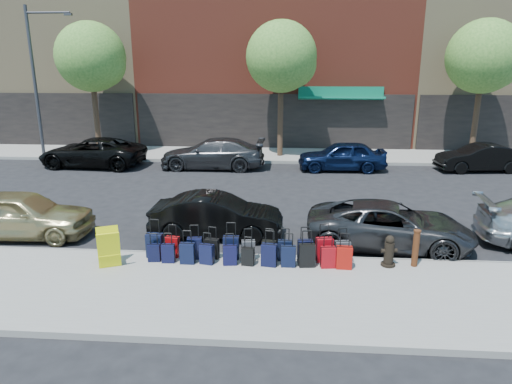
# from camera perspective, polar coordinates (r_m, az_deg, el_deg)

# --- Properties ---
(ground) EXTENTS (120.00, 120.00, 0.00)m
(ground) POSITION_cam_1_polar(r_m,az_deg,el_deg) (16.80, 0.52, -2.15)
(ground) COLOR black
(ground) RESTS_ON ground
(sidewalk_near) EXTENTS (60.00, 4.00, 0.15)m
(sidewalk_near) POSITION_cam_1_polar(r_m,az_deg,el_deg) (10.79, -1.77, -12.44)
(sidewalk_near) COLOR gray
(sidewalk_near) RESTS_ON ground
(sidewalk_far) EXTENTS (60.00, 4.00, 0.15)m
(sidewalk_far) POSITION_cam_1_polar(r_m,az_deg,el_deg) (26.47, 1.93, 4.67)
(sidewalk_far) COLOR gray
(sidewalk_far) RESTS_ON ground
(curb_near) EXTENTS (60.00, 0.08, 0.15)m
(curb_near) POSITION_cam_1_polar(r_m,az_deg,el_deg) (12.60, -0.81, -8.11)
(curb_near) COLOR gray
(curb_near) RESTS_ON ground
(curb_far) EXTENTS (60.00, 0.08, 0.15)m
(curb_far) POSITION_cam_1_polar(r_m,az_deg,el_deg) (24.49, 1.74, 3.76)
(curb_far) COLOR gray
(curb_far) RESTS_ON ground
(building_left) EXTENTS (15.00, 12.12, 16.00)m
(building_left) POSITION_cam_1_polar(r_m,az_deg,el_deg) (38.07, -23.69, 18.78)
(building_left) COLOR #95815B
(building_left) RESTS_ON ground
(tree_left) EXTENTS (3.80, 3.80, 7.27)m
(tree_left) POSITION_cam_1_polar(r_m,az_deg,el_deg) (27.68, -19.66, 15.41)
(tree_left) COLOR black
(tree_left) RESTS_ON sidewalk_far
(tree_center) EXTENTS (3.80, 3.80, 7.27)m
(tree_center) POSITION_cam_1_polar(r_m,az_deg,el_deg) (25.45, 3.51, 16.30)
(tree_center) COLOR black
(tree_center) RESTS_ON sidewalk_far
(tree_right) EXTENTS (3.80, 3.80, 7.27)m
(tree_right) POSITION_cam_1_polar(r_m,az_deg,el_deg) (27.39, 26.84, 14.66)
(tree_right) COLOR black
(tree_right) RESTS_ON sidewalk_far
(streetlight) EXTENTS (2.59, 0.18, 8.00)m
(streetlight) POSITION_cam_1_polar(r_m,az_deg,el_deg) (28.35, -25.68, 13.25)
(streetlight) COLOR #333338
(streetlight) RESTS_ON sidewalk_far
(suitcase_front_0) EXTENTS (0.45, 0.27, 1.05)m
(suitcase_front_0) POSITION_cam_1_polar(r_m,az_deg,el_deg) (12.59, -12.54, -6.52)
(suitcase_front_0) COLOR black
(suitcase_front_0) RESTS_ON sidewalk_near
(suitcase_front_1) EXTENTS (0.40, 0.26, 0.89)m
(suitcase_front_1) POSITION_cam_1_polar(r_m,az_deg,el_deg) (12.54, -10.41, -6.73)
(suitcase_front_1) COLOR maroon
(suitcase_front_1) RESTS_ON sidewalk_near
(suitcase_front_2) EXTENTS (0.41, 0.26, 0.93)m
(suitcase_front_2) POSITION_cam_1_polar(r_m,az_deg,el_deg) (12.32, -7.67, -6.96)
(suitcase_front_2) COLOR black
(suitcase_front_2) RESTS_ON sidewalk_near
(suitcase_front_3) EXTENTS (0.39, 0.25, 0.87)m
(suitcase_front_3) POSITION_cam_1_polar(r_m,az_deg,el_deg) (12.30, -5.50, -7.03)
(suitcase_front_3) COLOR black
(suitcase_front_3) RESTS_ON sidewalk_near
(suitcase_front_4) EXTENTS (0.42, 0.24, 1.00)m
(suitcase_front_4) POSITION_cam_1_polar(r_m,az_deg,el_deg) (12.20, -3.13, -6.95)
(suitcase_front_4) COLOR black
(suitcase_front_4) RESTS_ON sidewalk_near
(suitcase_front_5) EXTENTS (0.38, 0.25, 0.86)m
(suitcase_front_5) POSITION_cam_1_polar(r_m,az_deg,el_deg) (12.15, -0.97, -7.27)
(suitcase_front_5) COLOR #3C3C41
(suitcase_front_5) RESTS_ON sidewalk_near
(suitcase_front_6) EXTENTS (0.39, 0.25, 0.87)m
(suitcase_front_6) POSITION_cam_1_polar(r_m,az_deg,el_deg) (12.13, 1.60, -7.31)
(suitcase_front_6) COLOR black
(suitcase_front_6) RESTS_ON sidewalk_near
(suitcase_front_7) EXTENTS (0.37, 0.21, 0.88)m
(suitcase_front_7) POSITION_cam_1_polar(r_m,az_deg,el_deg) (12.15, 3.61, -7.27)
(suitcase_front_7) COLOR black
(suitcase_front_7) RESTS_ON sidewalk_near
(suitcase_front_8) EXTENTS (0.41, 0.25, 0.93)m
(suitcase_front_8) POSITION_cam_1_polar(r_m,az_deg,el_deg) (12.13, 6.14, -7.28)
(suitcase_front_8) COLOR black
(suitcase_front_8) RESTS_ON sidewalk_near
(suitcase_front_9) EXTENTS (0.46, 0.31, 1.02)m
(suitcase_front_9) POSITION_cam_1_polar(r_m,az_deg,el_deg) (12.18, 8.54, -7.12)
(suitcase_front_9) COLOR maroon
(suitcase_front_9) RESTS_ON sidewalk_near
(suitcase_front_10) EXTENTS (0.42, 0.28, 0.94)m
(suitcase_front_10) POSITION_cam_1_polar(r_m,az_deg,el_deg) (12.19, 10.73, -7.35)
(suitcase_front_10) COLOR #36363A
(suitcase_front_10) RESTS_ON sidewalk_near
(suitcase_back_0) EXTENTS (0.33, 0.21, 0.76)m
(suitcase_back_0) POSITION_cam_1_polar(r_m,az_deg,el_deg) (12.37, -12.62, -7.40)
(suitcase_back_0) COLOR black
(suitcase_back_0) RESTS_ON sidewalk_near
(suitcase_back_1) EXTENTS (0.34, 0.21, 0.80)m
(suitcase_back_1) POSITION_cam_1_polar(r_m,az_deg,el_deg) (12.23, -10.91, -7.52)
(suitcase_back_1) COLOR black
(suitcase_back_1) RESTS_ON sidewalk_near
(suitcase_back_2) EXTENTS (0.37, 0.22, 0.89)m
(suitcase_back_2) POSITION_cam_1_polar(r_m,az_deg,el_deg) (12.07, -8.58, -7.57)
(suitcase_back_2) COLOR black
(suitcase_back_2) RESTS_ON sidewalk_near
(suitcase_back_3) EXTENTS (0.39, 0.27, 0.84)m
(suitcase_back_3) POSITION_cam_1_polar(r_m,az_deg,el_deg) (11.99, -6.18, -7.73)
(suitcase_back_3) COLOR black
(suitcase_back_3) RESTS_ON sidewalk_near
(suitcase_back_4) EXTENTS (0.38, 0.25, 0.84)m
(suitcase_back_4) POSITION_cam_1_polar(r_m,az_deg,el_deg) (11.89, -3.28, -7.87)
(suitcase_back_4) COLOR black
(suitcase_back_4) RESTS_ON sidewalk_near
(suitcase_back_5) EXTENTS (0.34, 0.22, 0.76)m
(suitcase_back_5) POSITION_cam_1_polar(r_m,az_deg,el_deg) (11.85, -1.03, -8.05)
(suitcase_back_5) COLOR black
(suitcase_back_5) RESTS_ON sidewalk_near
(suitcase_back_6) EXTENTS (0.43, 0.29, 0.94)m
(suitcase_back_6) POSITION_cam_1_polar(r_m,az_deg,el_deg) (11.80, 1.65, -7.87)
(suitcase_back_6) COLOR black
(suitcase_back_6) RESTS_ON sidewalk_near
(suitcase_back_7) EXTENTS (0.37, 0.21, 0.88)m
(suitcase_back_7) POSITION_cam_1_polar(r_m,az_deg,el_deg) (11.80, 4.06, -8.00)
(suitcase_back_7) COLOR black
(suitcase_back_7) RESTS_ON sidewalk_near
(suitcase_back_8) EXTENTS (0.42, 0.27, 0.95)m
(suitcase_back_8) POSITION_cam_1_polar(r_m,az_deg,el_deg) (11.83, 6.37, -7.88)
(suitcase_back_8) COLOR black
(suitcase_back_8) RESTS_ON sidewalk_near
(suitcase_back_9) EXTENTS (0.40, 0.26, 0.89)m
(suitcase_back_9) POSITION_cam_1_polar(r_m,az_deg,el_deg) (11.85, 8.98, -8.04)
(suitcase_back_9) COLOR maroon
(suitcase_back_9) RESTS_ON sidewalk_near
(suitcase_back_10) EXTENTS (0.40, 0.24, 0.93)m
(suitcase_back_10) POSITION_cam_1_polar(r_m,az_deg,el_deg) (11.86, 10.96, -8.04)
(suitcase_back_10) COLOR #9F100A
(suitcase_back_10) RESTS_ON sidewalk_near
(fire_hydrant) EXTENTS (0.42, 0.37, 0.82)m
(fire_hydrant) POSITION_cam_1_polar(r_m,az_deg,el_deg) (12.25, 16.29, -7.19)
(fire_hydrant) COLOR black
(fire_hydrant) RESTS_ON sidewalk_near
(bollard) EXTENTS (0.18, 0.18, 0.98)m
(bollard) POSITION_cam_1_polar(r_m,az_deg,el_deg) (12.38, 19.34, -6.58)
(bollard) COLOR #38190C
(bollard) RESTS_ON sidewalk_near
(display_rack) EXTENTS (0.75, 0.78, 0.98)m
(display_rack) POSITION_cam_1_polar(r_m,az_deg,el_deg) (12.29, -17.93, -6.70)
(display_rack) COLOR yellow
(display_rack) RESTS_ON sidewalk_near
(car_near_0) EXTENTS (4.37, 1.91, 1.47)m
(car_near_0) POSITION_cam_1_polar(r_m,az_deg,el_deg) (15.69, -27.35, -2.48)
(car_near_0) COLOR tan
(car_near_0) RESTS_ON ground
(car_near_1) EXTENTS (4.05, 1.47, 1.33)m
(car_near_1) POSITION_cam_1_polar(r_m,az_deg,el_deg) (14.06, -4.92, -2.99)
(car_near_1) COLOR black
(car_near_1) RESTS_ON ground
(car_near_2) EXTENTS (4.97, 2.79, 1.31)m
(car_near_2) POSITION_cam_1_polar(r_m,az_deg,el_deg) (13.79, 16.35, -4.02)
(car_near_2) COLOR #2F2F31
(car_near_2) RESTS_ON ground
(car_far_0) EXTENTS (5.51, 2.82, 1.49)m
(car_far_0) POSITION_cam_1_polar(r_m,az_deg,el_deg) (25.09, -19.77, 4.69)
(car_far_0) COLOR black
(car_far_0) RESTS_ON ground
(car_far_1) EXTENTS (5.28, 2.16, 1.53)m
(car_far_1) POSITION_cam_1_polar(r_m,az_deg,el_deg) (23.31, -5.45, 4.81)
(car_far_1) COLOR #353537
(car_far_1) RESTS_ON ground
(car_far_2) EXTENTS (4.37, 1.86, 1.47)m
(car_far_2) POSITION_cam_1_polar(r_m,az_deg,el_deg) (23.14, 10.68, 4.46)
(car_far_2) COLOR #0C1735
(car_far_2) RESTS_ON ground
(car_far_3) EXTENTS (4.25, 1.86, 1.36)m
(car_far_3) POSITION_cam_1_polar(r_m,az_deg,el_deg) (25.13, 26.16, 3.86)
(car_far_3) COLOR black
(car_far_3) RESTS_ON ground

